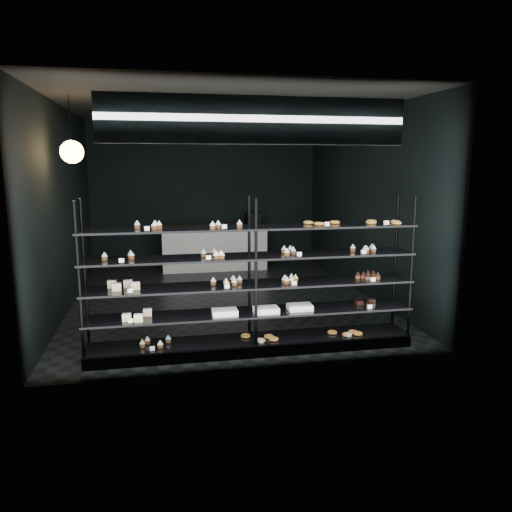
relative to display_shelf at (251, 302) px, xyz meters
name	(u,v)px	position (x,y,z in m)	size (l,w,h in m)	color
room	(222,206)	(-0.03, 2.45, 0.97)	(5.01, 6.01, 3.20)	black
display_shelf	(251,302)	(0.00, 0.00, 0.00)	(4.00, 0.50, 1.91)	black
signage	(256,120)	(-0.03, -0.48, 2.12)	(3.30, 0.05, 0.50)	#0E1146
pendant_lamp	(72,152)	(-2.17, 1.31, 1.82)	(0.30, 0.30, 0.88)	black
service_counter	(215,247)	(0.12, 4.95, -0.13)	(2.33, 0.65, 1.23)	silver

